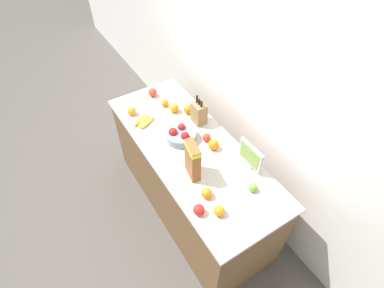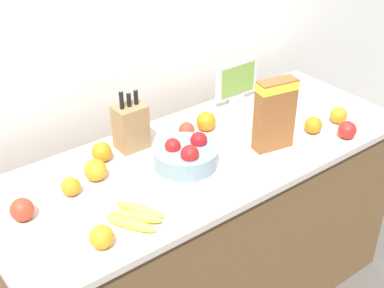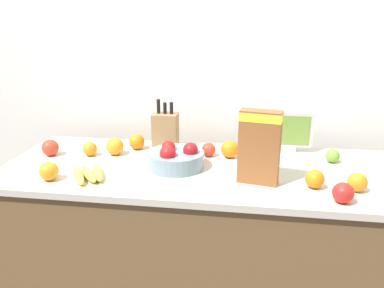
# 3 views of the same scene
# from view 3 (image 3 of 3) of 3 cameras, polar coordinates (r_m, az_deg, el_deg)

# --- Properties ---
(wall_back) EXTENTS (9.00, 0.06, 2.60)m
(wall_back) POSITION_cam_3_polar(r_m,az_deg,el_deg) (2.22, 3.42, 11.88)
(wall_back) COLOR silver
(wall_back) RESTS_ON ground_plane
(counter) EXTENTS (1.87, 0.73, 0.89)m
(counter) POSITION_cam_3_polar(r_m,az_deg,el_deg) (1.96, 1.41, -15.71)
(counter) COLOR brown
(counter) RESTS_ON ground_plane
(knife_block) EXTENTS (0.13, 0.10, 0.29)m
(knife_block) POSITION_cam_3_polar(r_m,az_deg,el_deg) (1.97, -4.07, 1.97)
(knife_block) COLOR #937047
(knife_block) RESTS_ON counter
(small_monitor) EXTENTS (0.24, 0.03, 0.21)m
(small_monitor) POSITION_cam_3_polar(r_m,az_deg,el_deg) (1.98, 14.51, 1.98)
(small_monitor) COLOR #B7B7BC
(small_monitor) RESTS_ON counter
(cereal_box) EXTENTS (0.18, 0.10, 0.31)m
(cereal_box) POSITION_cam_3_polar(r_m,az_deg,el_deg) (1.56, 10.25, -0.03)
(cereal_box) COLOR brown
(cereal_box) RESTS_ON counter
(fruit_bowl) EXTENTS (0.26, 0.26, 0.12)m
(fruit_bowl) POSITION_cam_3_polar(r_m,az_deg,el_deg) (1.73, -2.46, -2.17)
(fruit_bowl) COLOR gray
(fruit_bowl) RESTS_ON counter
(banana_bunch) EXTENTS (0.19, 0.23, 0.04)m
(banana_bunch) POSITION_cam_3_polar(r_m,az_deg,el_deg) (1.69, -15.53, -4.42)
(banana_bunch) COLOR yellow
(banana_bunch) RESTS_ON counter
(apple_front) EXTENTS (0.07, 0.07, 0.07)m
(apple_front) POSITION_cam_3_polar(r_m,az_deg,el_deg) (1.88, 2.53, -0.86)
(apple_front) COLOR red
(apple_front) RESTS_ON counter
(apple_rear) EXTENTS (0.08, 0.08, 0.08)m
(apple_rear) POSITION_cam_3_polar(r_m,az_deg,el_deg) (1.52, 22.03, -6.91)
(apple_rear) COLOR red
(apple_rear) RESTS_ON counter
(apple_rightmost) EXTENTS (0.08, 0.08, 0.08)m
(apple_rightmost) POSITION_cam_3_polar(r_m,az_deg,el_deg) (2.02, -20.79, -0.52)
(apple_rightmost) COLOR red
(apple_rightmost) RESTS_ON counter
(apple_by_knife_block) EXTENTS (0.07, 0.07, 0.07)m
(apple_by_knife_block) POSITION_cam_3_polar(r_m,az_deg,el_deg) (1.92, 20.64, -1.70)
(apple_by_knife_block) COLOR #6B9E33
(apple_by_knife_block) RESTS_ON counter
(orange_back_center) EXTENTS (0.08, 0.08, 0.08)m
(orange_back_center) POSITION_cam_3_polar(r_m,az_deg,el_deg) (1.71, -20.98, -3.89)
(orange_back_center) COLOR orange
(orange_back_center) RESTS_ON counter
(orange_front_right) EXTENTS (0.08, 0.08, 0.08)m
(orange_front_right) POSITION_cam_3_polar(r_m,az_deg,el_deg) (1.61, 18.20, -5.08)
(orange_front_right) COLOR orange
(orange_front_right) RESTS_ON counter
(orange_mid_left) EXTENTS (0.07, 0.07, 0.07)m
(orange_mid_left) POSITION_cam_3_polar(r_m,az_deg,el_deg) (1.96, -15.29, -0.71)
(orange_mid_left) COLOR orange
(orange_mid_left) RESTS_ON counter
(orange_front_left) EXTENTS (0.08, 0.08, 0.08)m
(orange_front_left) POSITION_cam_3_polar(r_m,az_deg,el_deg) (2.01, -8.42, 0.36)
(orange_front_left) COLOR orange
(orange_front_left) RESTS_ON counter
(orange_by_cereal) EXTENTS (0.09, 0.09, 0.09)m
(orange_by_cereal) POSITION_cam_3_polar(r_m,az_deg,el_deg) (1.94, -11.68, -0.36)
(orange_by_cereal) COLOR orange
(orange_by_cereal) RESTS_ON counter
(orange_mid_right) EXTENTS (0.09, 0.09, 0.09)m
(orange_mid_right) POSITION_cam_3_polar(r_m,az_deg,el_deg) (1.87, 5.76, -0.78)
(orange_mid_right) COLOR orange
(orange_mid_right) RESTS_ON counter
(orange_front_center) EXTENTS (0.08, 0.08, 0.08)m
(orange_front_center) POSITION_cam_3_polar(r_m,az_deg,el_deg) (1.64, 23.87, -5.33)
(orange_front_center) COLOR orange
(orange_front_center) RESTS_ON counter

